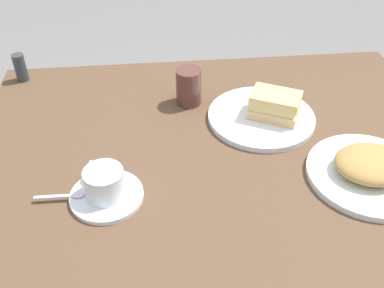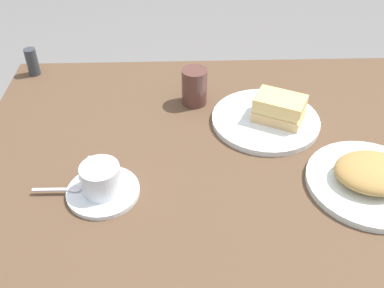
{
  "view_description": "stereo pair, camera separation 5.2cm",
  "coord_description": "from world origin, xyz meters",
  "px_view_note": "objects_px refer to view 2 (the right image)",
  "views": [
    {
      "loc": [
        -0.14,
        -0.73,
        1.34
      ],
      "look_at": [
        -0.06,
        0.01,
        0.73
      ],
      "focal_mm": 41.28,
      "sensor_mm": 36.0,
      "label": 1
    },
    {
      "loc": [
        -0.09,
        -0.74,
        1.34
      ],
      "look_at": [
        -0.06,
        0.01,
        0.73
      ],
      "focal_mm": 41.28,
      "sensor_mm": 36.0,
      "label": 2
    }
  ],
  "objects_px": {
    "salt_shaker": "(32,62)",
    "drinking_glass": "(194,87)",
    "sandwich_plate": "(265,120)",
    "coffee_saucer": "(103,192)",
    "spoon": "(65,189)",
    "sandwich_front": "(279,109)",
    "coffee_cup": "(101,178)",
    "side_plate": "(369,183)",
    "dining_table": "(220,180)"
  },
  "relations": [
    {
      "from": "side_plate",
      "to": "sandwich_plate",
      "type": "bearing_deg",
      "value": 128.39
    },
    {
      "from": "coffee_cup",
      "to": "sandwich_plate",
      "type": "bearing_deg",
      "value": 31.87
    },
    {
      "from": "sandwich_plate",
      "to": "side_plate",
      "type": "relative_size",
      "value": 1.01
    },
    {
      "from": "side_plate",
      "to": "drinking_glass",
      "type": "distance_m",
      "value": 0.47
    },
    {
      "from": "sandwich_front",
      "to": "salt_shaker",
      "type": "relative_size",
      "value": 1.76
    },
    {
      "from": "coffee_saucer",
      "to": "coffee_cup",
      "type": "relative_size",
      "value": 1.48
    },
    {
      "from": "spoon",
      "to": "sandwich_plate",
      "type": "bearing_deg",
      "value": 27.41
    },
    {
      "from": "sandwich_front",
      "to": "side_plate",
      "type": "xyz_separation_m",
      "value": [
        0.15,
        -0.22,
        -0.04
      ]
    },
    {
      "from": "sandwich_front",
      "to": "spoon",
      "type": "relative_size",
      "value": 1.38
    },
    {
      "from": "sandwich_plate",
      "to": "sandwich_front",
      "type": "height_order",
      "value": "sandwich_front"
    },
    {
      "from": "coffee_saucer",
      "to": "spoon",
      "type": "bearing_deg",
      "value": 179.07
    },
    {
      "from": "sandwich_front",
      "to": "drinking_glass",
      "type": "bearing_deg",
      "value": 152.9
    },
    {
      "from": "dining_table",
      "to": "salt_shaker",
      "type": "height_order",
      "value": "salt_shaker"
    },
    {
      "from": "salt_shaker",
      "to": "drinking_glass",
      "type": "xyz_separation_m",
      "value": [
        0.44,
        -0.16,
        0.01
      ]
    },
    {
      "from": "sandwich_plate",
      "to": "side_plate",
      "type": "bearing_deg",
      "value": -51.61
    },
    {
      "from": "sandwich_front",
      "to": "drinking_glass",
      "type": "xyz_separation_m",
      "value": [
        -0.2,
        0.1,
        0.0
      ]
    },
    {
      "from": "coffee_saucer",
      "to": "drinking_glass",
      "type": "xyz_separation_m",
      "value": [
        0.19,
        0.32,
        0.04
      ]
    },
    {
      "from": "sandwich_plate",
      "to": "salt_shaker",
      "type": "relative_size",
      "value": 3.37
    },
    {
      "from": "sandwich_front",
      "to": "salt_shaker",
      "type": "bearing_deg",
      "value": 157.96
    },
    {
      "from": "sandwich_plate",
      "to": "sandwich_front",
      "type": "xyz_separation_m",
      "value": [
        0.03,
        -0.01,
        0.04
      ]
    },
    {
      "from": "dining_table",
      "to": "salt_shaker",
      "type": "xyz_separation_m",
      "value": [
        -0.5,
        0.37,
        0.11
      ]
    },
    {
      "from": "sandwich_plate",
      "to": "sandwich_front",
      "type": "relative_size",
      "value": 1.91
    },
    {
      "from": "spoon",
      "to": "coffee_cup",
      "type": "bearing_deg",
      "value": 0.29
    },
    {
      "from": "sandwich_plate",
      "to": "drinking_glass",
      "type": "distance_m",
      "value": 0.2
    },
    {
      "from": "dining_table",
      "to": "drinking_glass",
      "type": "xyz_separation_m",
      "value": [
        -0.05,
        0.21,
        0.12
      ]
    },
    {
      "from": "dining_table",
      "to": "drinking_glass",
      "type": "distance_m",
      "value": 0.25
    },
    {
      "from": "side_plate",
      "to": "dining_table",
      "type": "bearing_deg",
      "value": 160.5
    },
    {
      "from": "spoon",
      "to": "drinking_glass",
      "type": "height_order",
      "value": "drinking_glass"
    },
    {
      "from": "coffee_saucer",
      "to": "spoon",
      "type": "distance_m",
      "value": 0.07
    },
    {
      "from": "drinking_glass",
      "to": "salt_shaker",
      "type": "bearing_deg",
      "value": 160.32
    },
    {
      "from": "sandwich_plate",
      "to": "drinking_glass",
      "type": "bearing_deg",
      "value": 150.91
    },
    {
      "from": "coffee_cup",
      "to": "side_plate",
      "type": "bearing_deg",
      "value": 0.33
    },
    {
      "from": "side_plate",
      "to": "spoon",
      "type": "bearing_deg",
      "value": -179.68
    },
    {
      "from": "coffee_saucer",
      "to": "coffee_cup",
      "type": "distance_m",
      "value": 0.04
    },
    {
      "from": "dining_table",
      "to": "drinking_glass",
      "type": "bearing_deg",
      "value": 103.58
    },
    {
      "from": "coffee_cup",
      "to": "spoon",
      "type": "relative_size",
      "value": 1.0
    },
    {
      "from": "dining_table",
      "to": "coffee_cup",
      "type": "height_order",
      "value": "coffee_cup"
    },
    {
      "from": "coffee_cup",
      "to": "salt_shaker",
      "type": "relative_size",
      "value": 1.28
    },
    {
      "from": "drinking_glass",
      "to": "sandwich_front",
      "type": "bearing_deg",
      "value": -27.1
    },
    {
      "from": "spoon",
      "to": "side_plate",
      "type": "bearing_deg",
      "value": 0.32
    },
    {
      "from": "coffee_cup",
      "to": "sandwich_front",
      "type": "bearing_deg",
      "value": 29.26
    },
    {
      "from": "drinking_glass",
      "to": "sandwich_plate",
      "type": "bearing_deg",
      "value": -29.09
    },
    {
      "from": "spoon",
      "to": "coffee_saucer",
      "type": "bearing_deg",
      "value": -0.93
    },
    {
      "from": "sandwich_plate",
      "to": "spoon",
      "type": "xyz_separation_m",
      "value": [
        -0.44,
        -0.23,
        0.01
      ]
    },
    {
      "from": "sandwich_front",
      "to": "salt_shaker",
      "type": "height_order",
      "value": "same"
    },
    {
      "from": "dining_table",
      "to": "salt_shaker",
      "type": "distance_m",
      "value": 0.63
    },
    {
      "from": "coffee_saucer",
      "to": "drinking_glass",
      "type": "distance_m",
      "value": 0.38
    },
    {
      "from": "sandwich_plate",
      "to": "spoon",
      "type": "distance_m",
      "value": 0.49
    },
    {
      "from": "dining_table",
      "to": "sandwich_plate",
      "type": "xyz_separation_m",
      "value": [
        0.12,
        0.12,
        0.08
      ]
    },
    {
      "from": "salt_shaker",
      "to": "drinking_glass",
      "type": "height_order",
      "value": "drinking_glass"
    }
  ]
}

